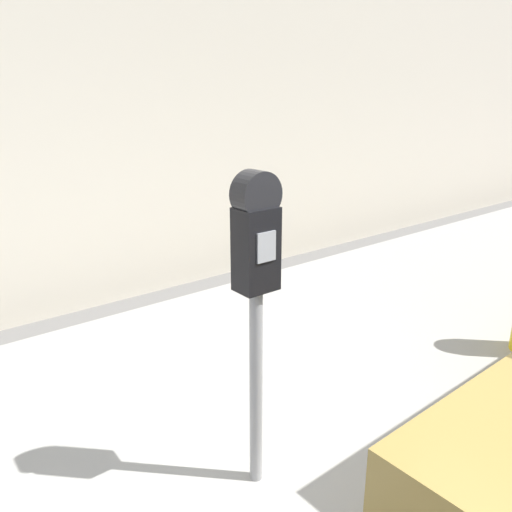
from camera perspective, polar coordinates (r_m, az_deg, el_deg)
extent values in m
cube|color=#9E9B96|center=(3.49, -4.22, -14.66)|extent=(24.00, 2.80, 0.14)
cylinder|color=gray|center=(2.40, 0.00, -15.02)|extent=(0.06, 0.06, 1.00)
cube|color=black|center=(2.11, 0.00, 0.76)|extent=(0.17, 0.13, 0.36)
cube|color=gray|center=(2.05, 1.20, 1.04)|extent=(0.10, 0.01, 0.13)
cylinder|color=black|center=(2.05, 0.00, 7.07)|extent=(0.20, 0.10, 0.20)
cylinder|color=black|center=(2.52, 27.16, -23.88)|extent=(0.68, 0.23, 0.68)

